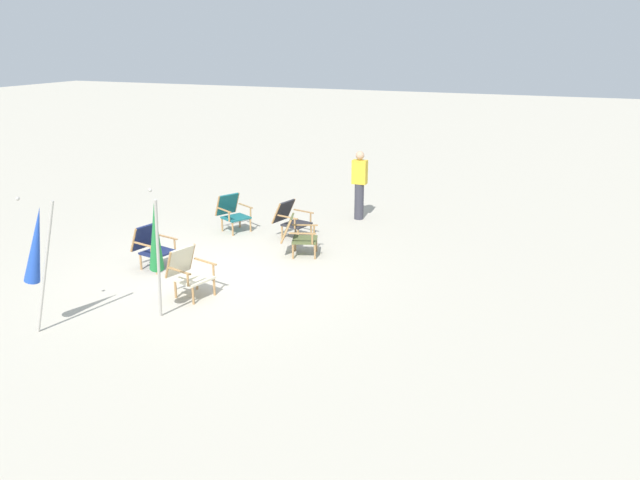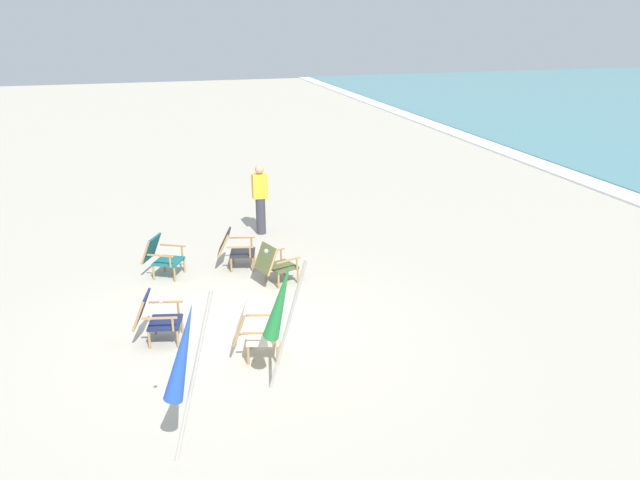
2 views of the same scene
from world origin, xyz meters
name	(u,v)px [view 2 (image 2 of 2)]	position (x,y,z in m)	size (l,w,h in m)	color
ground_plane	(237,328)	(0.00, 0.00, 0.00)	(80.00, 80.00, 0.00)	#B7AF9E
beach_chair_front_left	(161,255)	(-2.57, -1.06, 0.43)	(0.83, 0.88, 0.81)	#196066
beach_chair_far_center	(274,263)	(-1.58, 0.98, 0.43)	(0.77, 0.86, 0.81)	#515B33
beach_chair_mid_center	(234,248)	(-2.59, 0.38, 0.43)	(0.73, 0.84, 0.80)	#28282D
beach_chair_back_right	(253,331)	(0.95, 0.11, 0.43)	(0.73, 0.81, 0.82)	beige
beach_chair_back_left	(154,316)	(0.07, -1.27, 0.43)	(0.71, 0.81, 0.81)	#19234C
umbrella_furled_green	(280,303)	(1.98, 0.31, 1.34)	(0.59, 0.57, 2.05)	#B7B2A8
umbrella_furled_blue	(183,354)	(2.95, -1.00, 1.35)	(0.31, 0.65, 2.06)	#B7B2A8
person_near_chairs	(260,199)	(-4.49, 1.29, 0.84)	(0.22, 0.34, 1.63)	#383842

